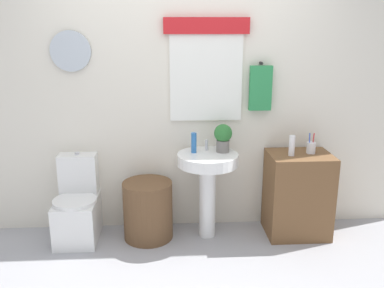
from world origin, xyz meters
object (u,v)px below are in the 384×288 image
Objects in this scene: potted_plant at (223,137)px; toothbrush_cup at (311,148)px; pedestal_sink at (208,174)px; laundry_hamper at (148,210)px; soap_bottle at (194,143)px; lotion_bottle at (292,146)px; wooden_cabinet at (298,194)px; toilet at (78,208)px.

potted_plant is 0.80m from toothbrush_cup.
laundry_hamper is at bearing 180.00° from pedestal_sink.
soap_bottle is (0.42, 0.05, 0.61)m from laundry_hamper.
potted_plant is at bearing 170.45° from lotion_bottle.
pedestal_sink is (0.54, 0.00, 0.33)m from laundry_hamper.
potted_plant is 1.39× the size of lotion_bottle.
lotion_bottle is 0.21m from toothbrush_cup.
toothbrush_cup is (0.19, 0.06, -0.04)m from lotion_bottle.
potted_plant reaches higher than lotion_bottle.
laundry_hamper is 0.69× the size of wooden_cabinet.
pedestal_sink is 4.26× the size of toothbrush_cup.
toothbrush_cup reaches higher than wooden_cabinet.
lotion_bottle is at bearing -6.01° from soap_bottle.
laundry_hamper is 1.41m from lotion_bottle.
lotion_bottle is at bearing -162.86° from toothbrush_cup.
laundry_hamper is 2.93× the size of lotion_bottle.
soap_bottle reaches higher than toilet.
lotion_bottle is (1.27, -0.04, 0.60)m from laundry_hamper.
pedestal_sink is 0.31m from soap_bottle.
toothbrush_cup is at bearing 0.78° from laundry_hamper.
lotion_bottle reaches higher than pedestal_sink.
lotion_bottle is at bearing -9.55° from potted_plant.
laundry_hamper is 0.74m from soap_bottle.
toothbrush_cup is (1.47, 0.02, 0.56)m from laundry_hamper.
wooden_cabinet is at bearing 0.00° from pedestal_sink.
soap_bottle is 1.00× the size of lotion_bottle.
lotion_bottle is (1.91, -0.08, 0.57)m from toilet.
toilet is at bearing 177.67° from lotion_bottle.
toothbrush_cup is at bearing -0.47° from toilet.
wooden_cabinet is (2.00, -0.04, 0.10)m from toilet.
potted_plant reaches higher than wooden_cabinet.
toilet is 4.27× the size of soap_bottle.
potted_plant reaches higher than toilet.
toilet is 1.00× the size of wooden_cabinet.
potted_plant reaches higher than pedestal_sink.
soap_bottle is (1.05, 0.01, 0.59)m from toilet.
toothbrush_cup is (0.93, 0.02, 0.22)m from pedestal_sink.
potted_plant is (0.26, 0.01, 0.05)m from soap_bottle.
soap_bottle reaches higher than pedestal_sink.
pedestal_sink is at bearing -22.62° from soap_bottle.
lotion_bottle is at bearing -1.80° from laundry_hamper.
lotion_bottle reaches higher than toilet.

